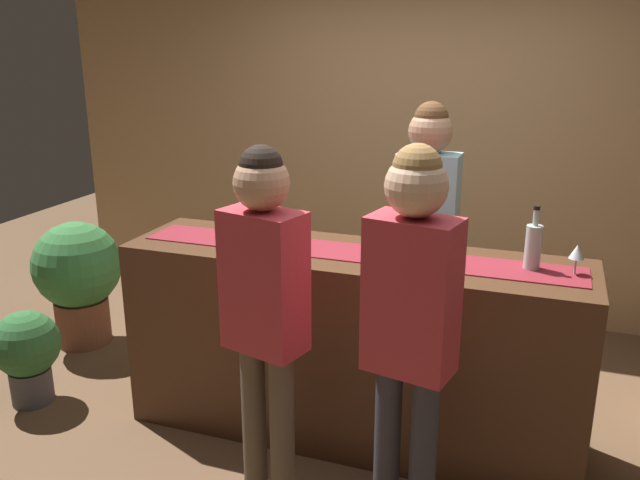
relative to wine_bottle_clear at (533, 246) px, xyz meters
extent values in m
plane|color=brown|center=(-0.85, -0.04, -1.13)|extent=(10.00, 10.00, 0.00)
cube|color=tan|center=(-0.85, 1.86, 0.32)|extent=(6.00, 0.12, 2.90)
cube|color=#472B19|center=(-0.85, -0.04, -0.62)|extent=(2.33, 0.60, 1.02)
cube|color=maroon|center=(-0.85, -0.04, -0.11)|extent=(2.21, 0.28, 0.01)
cylinder|color=#B2C6C1|center=(0.00, 0.00, -0.01)|extent=(0.07, 0.07, 0.21)
cylinder|color=#B2C6C1|center=(0.00, 0.00, 0.13)|extent=(0.03, 0.03, 0.08)
cylinder|color=black|center=(0.00, 0.00, 0.18)|extent=(0.03, 0.03, 0.02)
cylinder|color=#194723|center=(-1.34, 0.02, -0.01)|extent=(0.07, 0.07, 0.21)
cylinder|color=#194723|center=(-1.34, 0.02, 0.13)|extent=(0.03, 0.03, 0.08)
cylinder|color=black|center=(-1.34, 0.02, 0.18)|extent=(0.03, 0.03, 0.02)
cylinder|color=silver|center=(-0.55, -0.15, -0.11)|extent=(0.06, 0.06, 0.00)
cylinder|color=silver|center=(-0.55, -0.15, -0.07)|extent=(0.01, 0.01, 0.08)
cone|color=silver|center=(-0.55, -0.15, 0.00)|extent=(0.07, 0.07, 0.06)
cylinder|color=silver|center=(-0.36, -0.11, -0.11)|extent=(0.06, 0.06, 0.00)
cylinder|color=silver|center=(-0.36, -0.11, -0.07)|extent=(0.01, 0.01, 0.08)
cone|color=silver|center=(-0.36, -0.11, 0.00)|extent=(0.07, 0.07, 0.06)
cylinder|color=silver|center=(0.19, -0.01, -0.11)|extent=(0.06, 0.06, 0.00)
cylinder|color=silver|center=(0.19, -0.01, -0.07)|extent=(0.01, 0.01, 0.08)
cone|color=silver|center=(0.19, -0.01, 0.00)|extent=(0.07, 0.07, 0.06)
cylinder|color=#26262B|center=(-0.51, 0.53, -0.73)|extent=(0.11, 0.11, 0.80)
cylinder|color=#26262B|center=(-0.67, 0.54, -0.73)|extent=(0.11, 0.11, 0.80)
cube|color=#99D1E0|center=(-0.59, 0.54, -0.01)|extent=(0.34, 0.20, 0.64)
sphere|color=tan|center=(-0.59, 0.54, 0.43)|extent=(0.24, 0.24, 0.24)
sphere|color=brown|center=(-0.59, 0.54, 0.50)|extent=(0.19, 0.19, 0.19)
cylinder|color=#33333D|center=(-0.49, -0.70, -0.74)|extent=(0.11, 0.11, 0.79)
cylinder|color=#33333D|center=(-0.33, -0.73, -0.74)|extent=(0.11, 0.11, 0.79)
cube|color=#B7333D|center=(-0.41, -0.71, -0.03)|extent=(0.37, 0.27, 0.62)
sphere|color=#DBAD89|center=(-0.41, -0.71, 0.40)|extent=(0.24, 0.24, 0.24)
sphere|color=olive|center=(-0.41, -0.71, 0.46)|extent=(0.18, 0.18, 0.18)
cylinder|color=brown|center=(-1.11, -0.67, -0.75)|extent=(0.11, 0.11, 0.77)
cylinder|color=brown|center=(-0.96, -0.71, -0.75)|extent=(0.11, 0.11, 0.77)
cube|color=#B7333D|center=(-1.04, -0.69, -0.06)|extent=(0.38, 0.28, 0.61)
sphere|color=tan|center=(-1.04, -0.69, 0.36)|extent=(0.23, 0.23, 0.23)
sphere|color=black|center=(-1.04, -0.69, 0.42)|extent=(0.18, 0.18, 0.18)
cylinder|color=brown|center=(-2.92, 0.38, -0.97)|extent=(0.36, 0.36, 0.32)
sphere|color=#387A3D|center=(-2.92, 0.38, -0.56)|extent=(0.59, 0.59, 0.59)
cylinder|color=#4C4C51|center=(-2.69, -0.37, -1.03)|extent=(0.24, 0.24, 0.21)
sphere|color=#2D6633|center=(-2.69, -0.37, -0.76)|extent=(0.38, 0.38, 0.38)
camera|label=1|loc=(0.04, -3.03, 0.91)|focal=36.96mm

